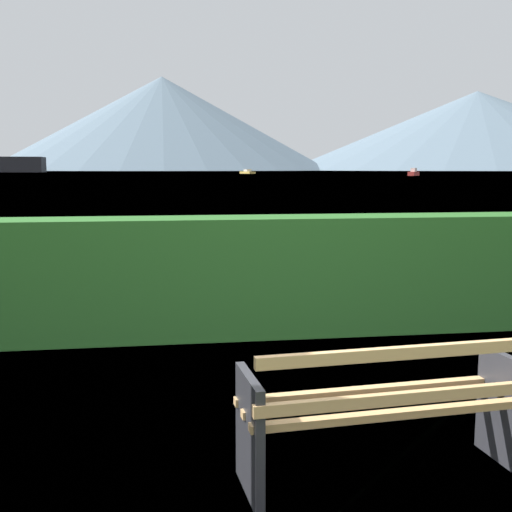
% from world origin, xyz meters
% --- Properties ---
extents(ground_plane, '(1400.00, 1400.00, 0.00)m').
position_xyz_m(ground_plane, '(0.00, 0.00, 0.00)').
color(ground_plane, olive).
extents(water_surface, '(620.00, 620.00, 0.00)m').
position_xyz_m(water_surface, '(0.00, 307.89, 0.00)').
color(water_surface, slate).
rests_on(water_surface, ground_plane).
extents(park_bench, '(1.71, 0.71, 0.87)m').
position_xyz_m(park_bench, '(0.01, -0.06, 0.42)').
color(park_bench, tan).
rests_on(park_bench, ground_plane).
extents(hedge_row, '(9.69, 0.70, 1.27)m').
position_xyz_m(hedge_row, '(0.00, 3.31, 0.64)').
color(hedge_row, '#2D6B28').
rests_on(hedge_row, ground_plane).
extents(sailboat_mid, '(4.22, 4.82, 1.90)m').
position_xyz_m(sailboat_mid, '(59.06, 143.18, 0.67)').
color(sailboat_mid, '#B2332D').
rests_on(sailboat_mid, water_surface).
extents(tender_far, '(4.65, 7.89, 1.49)m').
position_xyz_m(tender_far, '(27.24, 208.72, 0.53)').
color(tender_far, gold).
rests_on(tender_far, water_surface).
extents(distant_hills, '(935.10, 353.32, 83.13)m').
position_xyz_m(distant_hills, '(50.26, 567.29, 35.75)').
color(distant_hills, slate).
rests_on(distant_hills, ground_plane).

